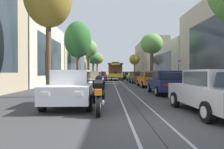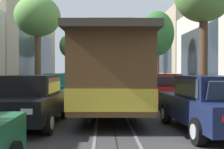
{
  "view_description": "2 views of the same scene",
  "coord_description": "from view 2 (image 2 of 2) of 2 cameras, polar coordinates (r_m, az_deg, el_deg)",
  "views": [
    {
      "loc": [
        -1.14,
        -5.75,
        1.49
      ],
      "look_at": [
        -0.72,
        26.94,
        1.1
      ],
      "focal_mm": 32.52,
      "sensor_mm": 36.0,
      "label": 1
    },
    {
      "loc": [
        0.32,
        43.45,
        1.71
      ],
      "look_at": [
        -0.61,
        15.04,
        1.36
      ],
      "focal_mm": 44.68,
      "sensor_mm": 36.0,
      "label": 2
    }
  ],
  "objects": [
    {
      "name": "parked_car_orange_mid_right",
      "position": [
        29.13,
        -6.78,
        -1.09
      ],
      "size": [
        2.05,
        4.38,
        1.58
      ],
      "color": "orange",
      "rests_on": "ground"
    },
    {
      "name": "parked_car_red_fifth_left",
      "position": [
        14.34,
        9.94,
        -2.96
      ],
      "size": [
        2.11,
        4.41,
        1.58
      ],
      "color": "red",
      "rests_on": "ground"
    },
    {
      "name": "street_tree_kerb_left_near",
      "position": [
        37.61,
        5.99,
        7.18
      ],
      "size": [
        2.86,
        2.77,
        7.86
      ],
      "color": "brown",
      "rests_on": "ground"
    },
    {
      "name": "street_tree_kerb_right_near",
      "position": [
        40.82,
        -8.37,
        5.79
      ],
      "size": [
        3.34,
        3.47,
        7.17
      ],
      "color": "brown",
      "rests_on": "ground"
    },
    {
      "name": "parked_car_blue_mid_left",
      "position": [
        27.3,
        4.38,
        -1.21
      ],
      "size": [
        2.08,
        4.4,
        1.58
      ],
      "color": "#233D93",
      "rests_on": "ground"
    },
    {
      "name": "fire_hydrant",
      "position": [
        31.89,
        -9.04,
        -1.62
      ],
      "size": [
        0.4,
        0.22,
        0.84
      ],
      "color": "#B2B2B7",
      "rests_on": "ground"
    },
    {
      "name": "street_tree_kerb_right_second",
      "position": [
        20.86,
        -14.97,
        11.18
      ],
      "size": [
        3.23,
        3.3,
        7.05
      ],
      "color": "brown",
      "rests_on": "ground"
    },
    {
      "name": "parked_car_navy_second_right",
      "position": [
        35.64,
        -5.71,
        -0.76
      ],
      "size": [
        2.06,
        4.39,
        1.58
      ],
      "color": "#19234C",
      "rests_on": "ground"
    },
    {
      "name": "motorcycle_with_rider",
      "position": [
        41.86,
        0.67,
        -0.75
      ],
      "size": [
        0.56,
        1.99,
        1.37
      ],
      "color": "black",
      "rests_on": "ground"
    },
    {
      "name": "trolley_track_rails",
      "position": [
        11.2,
        -0.2,
        -8.07
      ],
      "size": [
        1.14,
        76.78,
        0.01
      ],
      "color": "gray",
      "rests_on": "ground"
    },
    {
      "name": "street_sign_post",
      "position": [
        33.76,
        -8.5,
        0.6
      ],
      "size": [
        0.36,
        0.09,
        2.65
      ],
      "color": "slate",
      "rests_on": "ground"
    },
    {
      "name": "parked_car_beige_second_left",
      "position": [
        33.73,
        3.15,
        -0.84
      ],
      "size": [
        2.13,
        4.42,
        1.58
      ],
      "color": "#C1B28E",
      "rests_on": "ground"
    },
    {
      "name": "parked_car_black_fourth_left",
      "position": [
        20.75,
        6.57,
        -1.82
      ],
      "size": [
        2.05,
        4.38,
        1.58
      ],
      "color": "black",
      "rests_on": "ground"
    },
    {
      "name": "parked_car_black_sixth_right",
      "position": [
        9.22,
        -16.39,
        -5.01
      ],
      "size": [
        2.09,
        4.4,
        1.58
      ],
      "color": "black",
      "rests_on": "ground"
    },
    {
      "name": "parked_car_navy_sixth_left",
      "position": [
        8.28,
        19.47,
        -5.67
      ],
      "size": [
        2.15,
        4.42,
        1.58
      ],
      "color": "#19234C",
      "rests_on": "ground"
    },
    {
      "name": "cable_car_trolley",
      "position": [
        11.02,
        -0.19,
        0.44
      ],
      "size": [
        2.83,
        9.18,
        3.28
      ],
      "color": "brown",
      "rests_on": "ground"
    },
    {
      "name": "ground_plane",
      "position": [
        16.04,
        -0.71,
        -5.42
      ],
      "size": [
        171.95,
        171.95,
        0.0
      ],
      "primitive_type": "plane",
      "color": "#38383A"
    },
    {
      "name": "parked_car_silver_near_right",
      "position": [
        42.08,
        -4.92,
        -0.54
      ],
      "size": [
        2.09,
        4.4,
        1.58
      ],
      "color": "#B7B7BC",
      "rests_on": "ground"
    },
    {
      "name": "parked_car_brown_fourth_right",
      "position": [
        22.21,
        -7.99,
        -1.66
      ],
      "size": [
        2.06,
        4.39,
        1.58
      ],
      "color": "brown",
      "rests_on": "ground"
    },
    {
      "name": "street_tree_kerb_left_second",
      "position": [
        26.57,
        9.29,
        8.2
      ],
      "size": [
        3.1,
        2.82,
        7.3
      ],
      "color": "brown",
      "rests_on": "ground"
    },
    {
      "name": "parked_car_teal_fifth_right",
      "position": [
        16.12,
        -10.81,
        -2.55
      ],
      "size": [
        2.15,
        4.42,
        1.58
      ],
      "color": "#196B70",
      "rests_on": "ground"
    },
    {
      "name": "pedestrian_on_left_pavement",
      "position": [
        29.88,
        -14.63,
        -0.92
      ],
      "size": [
        0.55,
        0.38,
        1.56
      ],
      "color": "slate",
      "rests_on": "ground"
    },
    {
      "name": "parked_car_white_near_left",
      "position": [
        40.3,
        2.6,
        -0.59
      ],
      "size": [
        2.09,
        4.4,
        1.58
      ],
      "color": "silver",
      "rests_on": "ground"
    }
  ]
}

